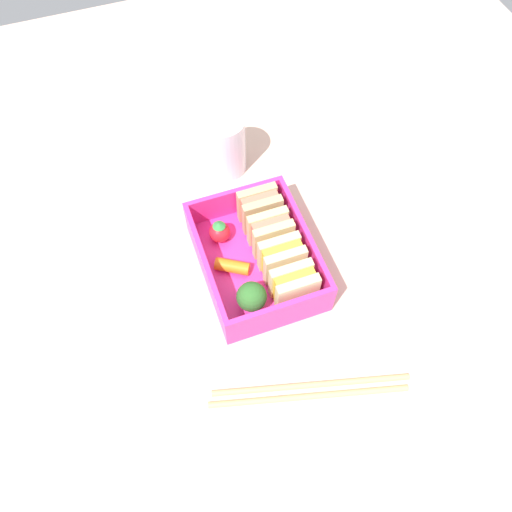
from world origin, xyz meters
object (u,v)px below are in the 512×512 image
(broccoli_floret, at_px, (252,297))
(drinking_glass, at_px, (224,145))
(sandwich_center, at_px, (282,258))
(strawberry_far_left, at_px, (220,231))
(sandwich_center_right, at_px, (294,286))
(sandwich_center_left, at_px, (270,233))
(carrot_stick_far_left, at_px, (231,264))
(chopstick_pair, at_px, (312,389))
(sandwich_left, at_px, (260,209))

(broccoli_floret, xyz_separation_m, drinking_glass, (-0.22, 0.04, 0.01))
(sandwich_center, distance_m, strawberry_far_left, 0.09)
(sandwich_center_right, bearing_deg, sandwich_center_left, 180.00)
(carrot_stick_far_left, bearing_deg, sandwich_center_right, 42.42)
(sandwich_center_left, xyz_separation_m, strawberry_far_left, (-0.03, -0.06, -0.01))
(carrot_stick_far_left, bearing_deg, sandwich_center, 67.80)
(sandwich_center_right, distance_m, chopstick_pair, 0.11)
(sandwich_left, xyz_separation_m, drinking_glass, (-0.11, -0.01, 0.01))
(strawberry_far_left, height_order, carrot_stick_far_left, strawberry_far_left)
(sandwich_center_left, distance_m, broccoli_floret, 0.09)
(sandwich_left, height_order, sandwich_center_right, same)
(sandwich_center_left, xyz_separation_m, broccoli_floret, (0.07, -0.05, -0.00))
(strawberry_far_left, relative_size, chopstick_pair, 0.15)
(carrot_stick_far_left, bearing_deg, strawberry_far_left, -179.91)
(sandwich_left, xyz_separation_m, carrot_stick_far_left, (0.05, -0.06, -0.02))
(strawberry_far_left, bearing_deg, sandwich_center, 39.44)
(strawberry_far_left, height_order, drinking_glass, drinking_glass)
(carrot_stick_far_left, xyz_separation_m, chopstick_pair, (0.17, 0.04, -0.02))
(broccoli_floret, height_order, drinking_glass, drinking_glass)
(sandwich_center, height_order, strawberry_far_left, sandwich_center)
(sandwich_center_left, relative_size, chopstick_pair, 0.24)
(sandwich_center, bearing_deg, chopstick_pair, -7.60)
(carrot_stick_far_left, bearing_deg, drinking_glass, 164.66)
(sandwich_center, bearing_deg, broccoli_floret, -54.69)
(sandwich_left, bearing_deg, sandwich_center_right, 0.00)
(strawberry_far_left, bearing_deg, sandwich_center_right, 27.75)
(sandwich_center_right, height_order, chopstick_pair, sandwich_center_right)
(sandwich_left, relative_size, sandwich_center, 1.00)
(drinking_glass, bearing_deg, carrot_stick_far_left, -15.34)
(sandwich_center_left, bearing_deg, sandwich_center, 0.00)
(sandwich_center, height_order, sandwich_center_right, same)
(sandwich_center_right, xyz_separation_m, strawberry_far_left, (-0.11, -0.06, -0.01))
(sandwich_center, distance_m, broccoli_floret, 0.06)
(broccoli_floret, bearing_deg, sandwich_left, 155.95)
(sandwich_left, bearing_deg, carrot_stick_far_left, -46.04)
(sandwich_left, height_order, chopstick_pair, sandwich_left)
(carrot_stick_far_left, height_order, drinking_glass, drinking_glass)
(sandwich_center, distance_m, drinking_glass, 0.19)
(sandwich_left, distance_m, drinking_glass, 0.11)
(strawberry_far_left, bearing_deg, chopstick_pair, 9.61)
(sandwich_center_right, distance_m, carrot_stick_far_left, 0.08)
(sandwich_center, relative_size, broccoli_floret, 1.17)
(sandwich_center_right, bearing_deg, sandwich_center, 180.00)
(sandwich_left, relative_size, broccoli_floret, 1.17)
(strawberry_far_left, bearing_deg, carrot_stick_far_left, 0.09)
(sandwich_center_left, bearing_deg, sandwich_left, 180.00)
(chopstick_pair, bearing_deg, sandwich_center, 172.40)
(sandwich_center_left, relative_size, sandwich_center, 1.00)
(sandwich_center_left, relative_size, strawberry_far_left, 1.57)
(sandwich_center_left, xyz_separation_m, drinking_glass, (-0.15, -0.01, 0.01))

